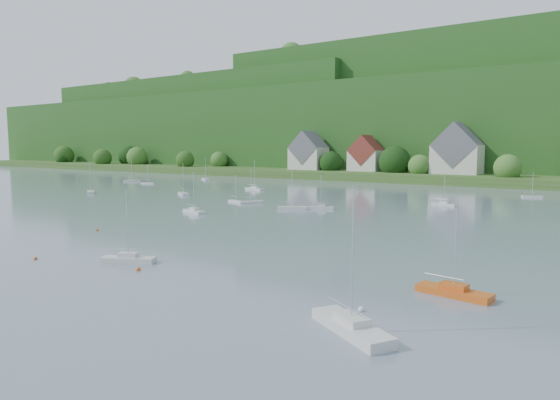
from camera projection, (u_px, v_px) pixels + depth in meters
The scene contains 13 objects.
far_shore_strip at pixel (451, 176), 188.29m from camera, with size 600.00×60.00×3.00m, color #304F1D.
forested_ridge at pixel (495, 125), 241.92m from camera, with size 620.00×181.22×69.89m.
village_building_0 at pixel (308, 154), 207.80m from camera, with size 14.00×10.40×16.00m.
village_building_1 at pixel (366, 156), 195.42m from camera, with size 12.00×9.36×14.00m.
village_building_2 at pixel (457, 153), 174.70m from camera, with size 16.00×11.44×18.00m.
near_sailboat_3 at pixel (128, 259), 54.96m from camera, with size 6.00×4.22×7.98m.
near_sailboat_4 at pixel (351, 326), 34.21m from camera, with size 7.53×5.67×10.15m.
near_sailboat_5 at pixel (454, 291), 42.62m from camera, with size 6.53×2.73×8.55m.
mooring_buoy_0 at pixel (35, 259), 56.46m from camera, with size 0.43×0.43×0.43m, color orange.
mooring_buoy_2 at pixel (138, 271), 51.40m from camera, with size 0.50×0.50×0.50m, color orange.
mooring_buoy_3 at pixel (97, 231), 75.37m from camera, with size 0.45×0.45×0.45m, color orange.
mooring_buoy_4 at pixel (361, 311), 38.74m from camera, with size 0.51×0.51×0.51m, color white.
far_sailboat_cluster at pixel (361, 199), 117.03m from camera, with size 197.56×75.08×8.71m.
Camera 1 is at (53.72, 8.51, 12.70)m, focal length 32.23 mm.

